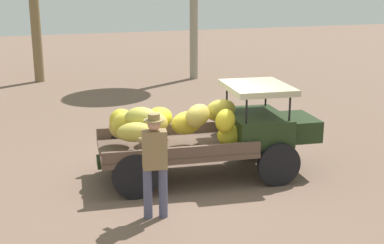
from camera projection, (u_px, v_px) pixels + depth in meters
ground_plane at (193, 180)px, 10.60m from camera, size 60.00×60.00×0.00m
truck at (210, 131)px, 10.53m from camera, size 4.57×2.12×1.87m
farmer at (155, 159)px, 8.67m from camera, size 0.52×0.48×1.82m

